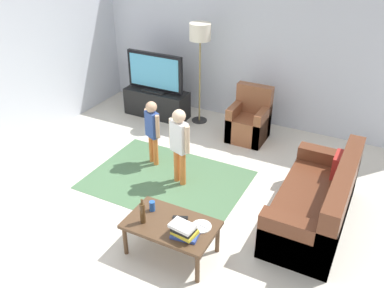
# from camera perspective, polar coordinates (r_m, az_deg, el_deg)

# --- Properties ---
(ground) EXTENTS (7.80, 7.80, 0.00)m
(ground) POSITION_cam_1_polar(r_m,az_deg,el_deg) (5.47, -2.92, -8.70)
(ground) COLOR beige
(wall_back) EXTENTS (6.00, 0.12, 2.70)m
(wall_back) POSITION_cam_1_polar(r_m,az_deg,el_deg) (7.33, 8.90, 13.11)
(wall_back) COLOR silver
(wall_back) RESTS_ON ground
(area_rug) EXTENTS (2.20, 1.60, 0.01)m
(area_rug) POSITION_cam_1_polar(r_m,az_deg,el_deg) (5.98, -3.49, -4.94)
(area_rug) COLOR #4C724C
(area_rug) RESTS_ON ground
(tv_stand) EXTENTS (1.20, 0.44, 0.50)m
(tv_stand) POSITION_cam_1_polar(r_m,az_deg,el_deg) (7.77, -4.87, 5.62)
(tv_stand) COLOR black
(tv_stand) RESTS_ON ground
(tv) EXTENTS (1.10, 0.28, 0.71)m
(tv) POSITION_cam_1_polar(r_m,az_deg,el_deg) (7.53, -5.15, 9.76)
(tv) COLOR black
(tv) RESTS_ON tv_stand
(couch) EXTENTS (0.80, 1.80, 0.86)m
(couch) POSITION_cam_1_polar(r_m,az_deg,el_deg) (5.27, 17.18, -7.98)
(couch) COLOR brown
(couch) RESTS_ON ground
(armchair) EXTENTS (0.60, 0.60, 0.90)m
(armchair) POSITION_cam_1_polar(r_m,az_deg,el_deg) (6.99, 7.95, 3.04)
(armchair) COLOR brown
(armchair) RESTS_ON ground
(floor_lamp) EXTENTS (0.36, 0.36, 1.78)m
(floor_lamp) POSITION_cam_1_polar(r_m,az_deg,el_deg) (7.08, 1.13, 14.50)
(floor_lamp) COLOR #262626
(floor_lamp) RESTS_ON ground
(child_near_tv) EXTENTS (0.32, 0.20, 1.02)m
(child_near_tv) POSITION_cam_1_polar(r_m,az_deg,el_deg) (6.08, -5.50, 2.32)
(child_near_tv) COLOR orange
(child_near_tv) RESTS_ON ground
(child_center) EXTENTS (0.36, 0.21, 1.14)m
(child_center) POSITION_cam_1_polar(r_m,az_deg,el_deg) (5.57, -1.76, 0.51)
(child_center) COLOR orange
(child_center) RESTS_ON ground
(coffee_table) EXTENTS (1.00, 0.60, 0.42)m
(coffee_table) POSITION_cam_1_polar(r_m,az_deg,el_deg) (4.61, -2.91, -11.36)
(coffee_table) COLOR #513823
(coffee_table) RESTS_ON ground
(book_stack) EXTENTS (0.31, 0.22, 0.15)m
(book_stack) POSITION_cam_1_polar(r_m,az_deg,el_deg) (4.37, -1.12, -11.89)
(book_stack) COLOR #334CA5
(book_stack) RESTS_ON coffee_table
(bottle) EXTENTS (0.06, 0.06, 0.31)m
(bottle) POSITION_cam_1_polar(r_m,az_deg,el_deg) (4.54, -6.84, -9.41)
(bottle) COLOR #4C3319
(bottle) RESTS_ON coffee_table
(tv_remote) EXTENTS (0.18, 0.11, 0.02)m
(tv_remote) POSITION_cam_1_polar(r_m,az_deg,el_deg) (4.63, -1.63, -10.14)
(tv_remote) COLOR black
(tv_remote) RESTS_ON coffee_table
(soda_can) EXTENTS (0.07, 0.07, 0.12)m
(soda_can) POSITION_cam_1_polar(r_m,az_deg,el_deg) (4.73, -5.52, -8.52)
(soda_can) COLOR #2659B2
(soda_can) RESTS_ON coffee_table
(plate) EXTENTS (0.22, 0.22, 0.02)m
(plate) POSITION_cam_1_polar(r_m,az_deg,el_deg) (4.52, 1.30, -11.31)
(plate) COLOR white
(plate) RESTS_ON coffee_table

